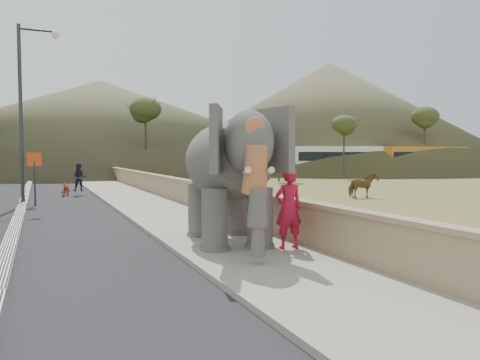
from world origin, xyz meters
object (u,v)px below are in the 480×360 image
Objects in this scene: elephant_and_man at (229,179)px; motorcyclist at (72,183)px; cow at (363,186)px; lamppost at (28,96)px.

elephant_and_man is 2.51× the size of motorcyclist.
cow is at bearing -27.73° from motorcyclist.
motorcyclist is at bearing 61.54° from cow.
lamppost reaches higher than motorcyclist.
lamppost is 6.43m from motorcyclist.
elephant_and_man is 16.74m from motorcyclist.
lamppost is 13.31m from elephant_and_man.
elephant_and_man is (4.71, -12.04, -3.17)m from lamppost.
motorcyclist is (-2.66, 16.50, -0.98)m from elephant_and_man.
elephant_and_man is at bearing -68.64° from lamppost.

